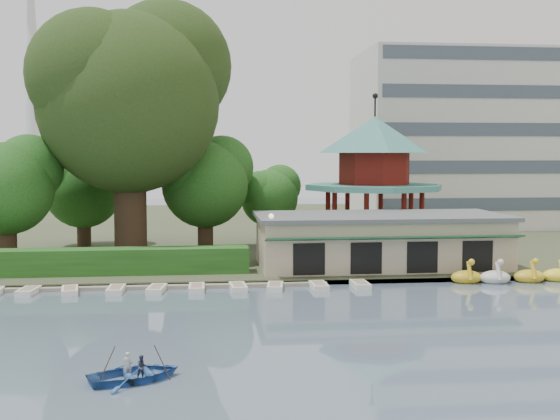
{
  "coord_description": "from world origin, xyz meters",
  "views": [
    {
      "loc": [
        -3.2,
        -29.09,
        8.79
      ],
      "look_at": [
        2.0,
        18.0,
        5.0
      ],
      "focal_mm": 45.0,
      "sensor_mm": 36.0,
      "label": 1
    }
  ],
  "objects": [
    {
      "name": "ground_plane",
      "position": [
        0.0,
        0.0,
        0.0
      ],
      "size": [
        220.0,
        220.0,
        0.0
      ],
      "primitive_type": "plane",
      "color": "slate",
      "rests_on": "ground"
    },
    {
      "name": "shore",
      "position": [
        0.0,
        52.0,
        0.2
      ],
      "size": [
        220.0,
        70.0,
        0.4
      ],
      "primitive_type": "cube",
      "color": "#424930",
      "rests_on": "ground"
    },
    {
      "name": "embankment",
      "position": [
        0.0,
        17.3,
        0.15
      ],
      "size": [
        220.0,
        0.6,
        0.3
      ],
      "primitive_type": "cube",
      "color": "gray",
      "rests_on": "ground"
    },
    {
      "name": "dock",
      "position": [
        -12.0,
        17.2,
        0.12
      ],
      "size": [
        34.0,
        1.6,
        0.24
      ],
      "primitive_type": "cube",
      "color": "gray",
      "rests_on": "ground"
    },
    {
      "name": "boathouse",
      "position": [
        10.0,
        21.97,
        2.37
      ],
      "size": [
        18.6,
        9.39,
        3.9
      ],
      "color": "#BBA98D",
      "rests_on": "shore"
    },
    {
      "name": "pavilion",
      "position": [
        12.0,
        32.0,
        7.48
      ],
      "size": [
        12.4,
        12.4,
        13.5
      ],
      "color": "#BBA98D",
      "rests_on": "shore"
    },
    {
      "name": "office_building",
      "position": [
        32.67,
        49.0,
        9.73
      ],
      "size": [
        38.0,
        18.0,
        20.0
      ],
      "color": "silver",
      "rests_on": "shore"
    },
    {
      "name": "broadcast_tower",
      "position": [
        -42.0,
        140.0,
        33.98
      ],
      "size": [
        8.0,
        8.0,
        96.0
      ],
      "color": "silver",
      "rests_on": "ground"
    },
    {
      "name": "hedge",
      "position": [
        -15.0,
        20.5,
        1.3
      ],
      "size": [
        30.0,
        2.0,
        1.8
      ],
      "primitive_type": "cube",
      "color": "#275D1E",
      "rests_on": "shore"
    },
    {
      "name": "lamp_post",
      "position": [
        1.5,
        19.0,
        3.34
      ],
      "size": [
        0.36,
        0.36,
        4.28
      ],
      "color": "black",
      "rests_on": "shore"
    },
    {
      "name": "big_tree",
      "position": [
        -8.8,
        28.23,
        13.89
      ],
      "size": [
        15.84,
        14.76,
        21.05
      ],
      "color": "#3A281C",
      "rests_on": "shore"
    },
    {
      "name": "small_trees",
      "position": [
        -12.88,
        31.23,
        6.03
      ],
      "size": [
        39.17,
        17.18,
        10.03
      ],
      "color": "#3A281C",
      "rests_on": "shore"
    },
    {
      "name": "swan_boats",
      "position": [
        20.19,
        16.57,
        0.4
      ],
      "size": [
        13.28,
        2.09,
        1.92
      ],
      "color": "gold",
      "rests_on": "ground"
    },
    {
      "name": "moored_rowboats",
      "position": [
        -10.07,
        15.81,
        0.18
      ],
      "size": [
        35.38,
        2.75,
        0.36
      ],
      "color": "white",
      "rests_on": "ground"
    },
    {
      "name": "rowboat_with_passengers",
      "position": [
        -5.89,
        -1.99,
        0.52
      ],
      "size": [
        5.96,
        5.13,
        2.01
      ],
      "color": "#2E589A",
      "rests_on": "ground"
    }
  ]
}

